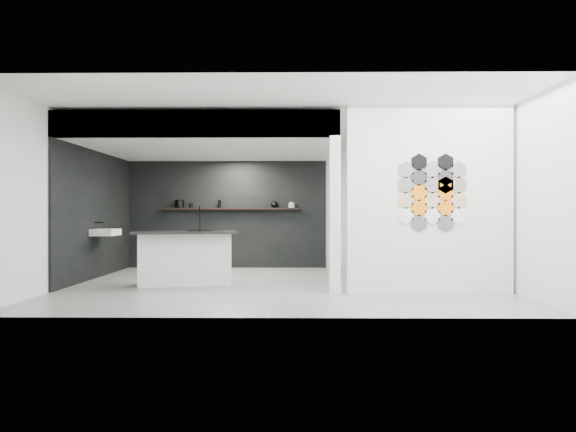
# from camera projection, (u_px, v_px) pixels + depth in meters

# --- Properties ---
(floor) EXTENTS (7.00, 6.00, 0.01)m
(floor) POSITION_uv_depth(u_px,v_px,m) (282.00, 285.00, 9.39)
(floor) COLOR slate
(partition_panel) EXTENTS (2.45, 0.15, 2.80)m
(partition_panel) POSITION_uv_depth(u_px,v_px,m) (429.00, 200.00, 8.36)
(partition_panel) COLOR silver
(partition_panel) RESTS_ON floor
(bay_clad_back) EXTENTS (4.40, 0.04, 2.35)m
(bay_clad_back) POSITION_uv_depth(u_px,v_px,m) (226.00, 214.00, 12.38)
(bay_clad_back) COLOR black
(bay_clad_back) RESTS_ON floor
(bay_clad_left) EXTENTS (0.04, 4.00, 2.35)m
(bay_clad_left) POSITION_uv_depth(u_px,v_px,m) (97.00, 214.00, 10.44)
(bay_clad_left) COLOR black
(bay_clad_left) RESTS_ON floor
(bulkhead) EXTENTS (4.40, 4.00, 0.40)m
(bulkhead) POSITION_uv_depth(u_px,v_px,m) (213.00, 140.00, 10.40)
(bulkhead) COLOR silver
(bulkhead) RESTS_ON corner_column
(corner_column) EXTENTS (0.16, 0.16, 2.35)m
(corner_column) POSITION_uv_depth(u_px,v_px,m) (335.00, 215.00, 8.38)
(corner_column) COLOR silver
(corner_column) RESTS_ON floor
(fascia_beam) EXTENTS (4.40, 0.16, 0.40)m
(fascia_beam) POSITION_uv_depth(u_px,v_px,m) (195.00, 124.00, 8.48)
(fascia_beam) COLOR silver
(fascia_beam) RESTS_ON corner_column
(wall_basin) EXTENTS (0.40, 0.60, 0.12)m
(wall_basin) POSITION_uv_depth(u_px,v_px,m) (106.00, 232.00, 10.23)
(wall_basin) COLOR silver
(wall_basin) RESTS_ON bay_clad_left
(display_shelf) EXTENTS (3.00, 0.15, 0.04)m
(display_shelf) POSITION_uv_depth(u_px,v_px,m) (230.00, 209.00, 12.27)
(display_shelf) COLOR black
(display_shelf) RESTS_ON bay_clad_back
(kitchen_island) EXTENTS (1.82, 1.07, 1.37)m
(kitchen_island) POSITION_uv_depth(u_px,v_px,m) (185.00, 257.00, 9.36)
(kitchen_island) COLOR silver
(kitchen_island) RESTS_ON floor
(stockpot) EXTENTS (0.21, 0.21, 0.17)m
(stockpot) POSITION_uv_depth(u_px,v_px,m) (180.00, 204.00, 12.28)
(stockpot) COLOR black
(stockpot) RESTS_ON display_shelf
(kettle) EXTENTS (0.19, 0.19, 0.14)m
(kettle) POSITION_uv_depth(u_px,v_px,m) (275.00, 204.00, 12.26)
(kettle) COLOR black
(kettle) RESTS_ON display_shelf
(glass_bowl) EXTENTS (0.16, 0.16, 0.10)m
(glass_bowl) POSITION_uv_depth(u_px,v_px,m) (292.00, 205.00, 12.25)
(glass_bowl) COLOR gray
(glass_bowl) RESTS_ON display_shelf
(glass_vase) EXTENTS (0.11, 0.11, 0.13)m
(glass_vase) POSITION_uv_depth(u_px,v_px,m) (292.00, 205.00, 12.25)
(glass_vase) COLOR gray
(glass_vase) RESTS_ON display_shelf
(bottle_dark) EXTENTS (0.08, 0.08, 0.17)m
(bottle_dark) POSITION_uv_depth(u_px,v_px,m) (220.00, 204.00, 12.27)
(bottle_dark) COLOR black
(bottle_dark) RESTS_ON display_shelf
(utensil_cup) EXTENTS (0.09, 0.09, 0.10)m
(utensil_cup) POSITION_uv_depth(u_px,v_px,m) (191.00, 205.00, 12.28)
(utensil_cup) COLOR black
(utensil_cup) RESTS_ON display_shelf
(hex_tile_cluster) EXTENTS (1.04, 0.02, 1.16)m
(hex_tile_cluster) POSITION_uv_depth(u_px,v_px,m) (433.00, 192.00, 8.27)
(hex_tile_cluster) COLOR white
(hex_tile_cluster) RESTS_ON partition_panel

